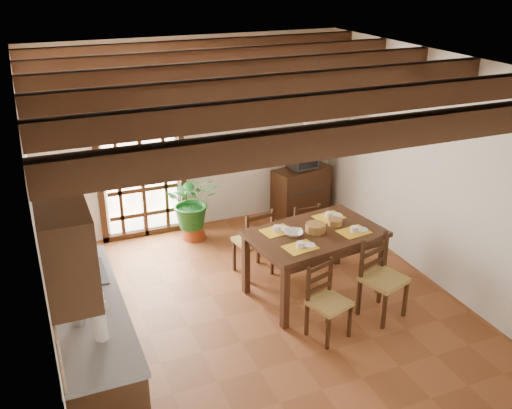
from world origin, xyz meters
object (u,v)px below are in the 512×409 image
sideboard (301,191)px  potted_plant (193,202)px  chair_far_left (254,253)px  pendant_lamp (316,125)px  kitchen_counter (92,346)px  chair_far_right (302,241)px  chair_near_left (328,315)px  dining_table (315,240)px  crt_tv (302,157)px  chair_near_right (381,292)px

sideboard → potted_plant: size_ratio=0.43×
chair_far_left → sideboard: (1.39, 1.42, 0.10)m
sideboard → pendant_lamp: bearing=-127.2°
sideboard → kitchen_counter: bearing=-154.9°
chair_far_left → chair_far_right: (0.75, 0.11, -0.02)m
chair_near_left → chair_far_left: (-0.22, 1.54, 0.02)m
pendant_lamp → chair_near_left: bearing=-106.1°
sideboard → pendant_lamp: (-0.91, -2.03, 1.69)m
kitchen_counter → pendant_lamp: size_ratio=2.66×
dining_table → crt_tv: bearing=58.7°
chair_near_right → chair_far_right: size_ratio=1.14×
pendant_lamp → kitchen_counter: bearing=-163.5°
kitchen_counter → dining_table: bearing=14.5°
kitchen_counter → pendant_lamp: (2.68, 0.79, 1.60)m
potted_plant → pendant_lamp: bearing=-64.1°
chair_near_left → crt_tv: 3.25m
chair_near_right → potted_plant: 3.03m
chair_far_right → pendant_lamp: (-0.26, -0.72, 1.82)m
chair_far_left → potted_plant: size_ratio=0.44×
dining_table → crt_tv: crt_tv is taller
dining_table → crt_tv: size_ratio=3.80×
kitchen_counter → chair_near_right: (3.16, -0.02, -0.18)m
chair_near_right → potted_plant: size_ratio=0.45×
dining_table → pendant_lamp: 1.36m
dining_table → sideboard: dining_table is taller
chair_near_left → sideboard: bearing=51.3°
chair_far_right → chair_near_right: bearing=102.5°
chair_far_left → pendant_lamp: bearing=119.8°
chair_near_left → crt_tv: bearing=51.3°
dining_table → pendant_lamp: (-0.00, 0.10, 1.36)m
chair_far_left → sideboard: size_ratio=1.01×
sideboard → chair_far_right: bearing=-129.4°
chair_far_left → sideboard: bearing=-143.1°
chair_near_right → chair_far_right: (-0.22, 1.54, -0.04)m
chair_far_right → crt_tv: size_ratio=1.94×
chair_near_right → sideboard: chair_near_right is taller
dining_table → sideboard: (0.91, 2.13, -0.33)m
crt_tv → chair_near_right: bearing=-102.8°
kitchen_counter → chair_far_left: 2.61m
chair_near_left → potted_plant: potted_plant is taller
kitchen_counter → sideboard: bearing=38.2°
dining_table → chair_far_right: (0.26, 0.82, -0.46)m
dining_table → potted_plant: potted_plant is taller
chair_far_right → dining_table: bearing=76.6°
sideboard → pendant_lamp: 2.79m
chair_near_left → chair_far_left: chair_far_left is taller
kitchen_counter → chair_near_left: (2.41, -0.13, -0.21)m
chair_near_left → chair_far_right: 1.73m
chair_near_right → chair_far_right: chair_near_right is taller
dining_table → chair_near_right: bearing=-64.1°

